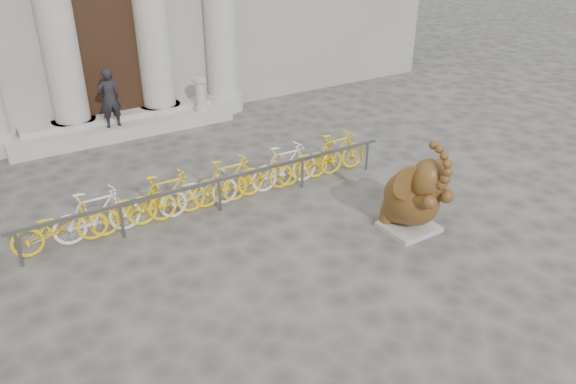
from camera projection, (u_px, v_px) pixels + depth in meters
ground at (315, 334)px, 8.28m from camera, size 80.00×80.00×0.00m
entrance_steps at (124, 127)px, 15.31m from camera, size 6.00×1.20×0.36m
elephant_statue at (414, 197)px, 10.56m from camera, size 1.32×1.46×1.97m
bike_rack at (213, 184)px, 11.51m from camera, size 8.00×0.53×1.00m
pedestrian at (109, 98)px, 14.47m from camera, size 0.60×0.42×1.56m
balustrade_post at (201, 96)px, 15.80m from camera, size 0.38×0.38×0.93m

